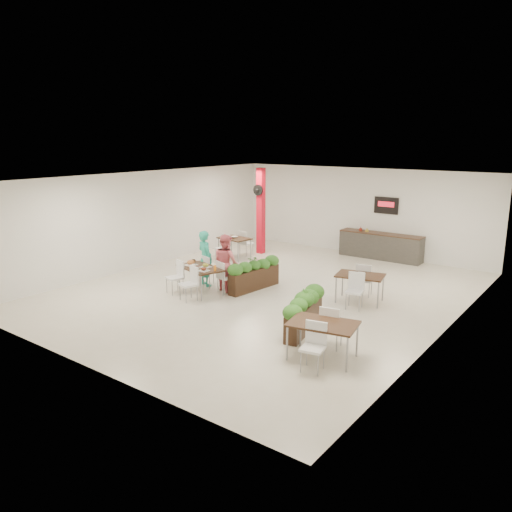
% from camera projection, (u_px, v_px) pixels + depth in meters
% --- Properties ---
extents(ground, '(12.00, 12.00, 0.00)m').
position_uv_depth(ground, '(267.00, 291.00, 14.26)').
color(ground, beige).
rests_on(ground, ground).
extents(room_shell, '(10.10, 12.10, 3.22)m').
position_uv_depth(room_shell, '(267.00, 222.00, 13.79)').
color(room_shell, white).
rests_on(room_shell, ground).
extents(red_column, '(0.40, 0.41, 3.20)m').
position_uv_depth(red_column, '(261.00, 210.00, 18.58)').
color(red_column, red).
rests_on(red_column, ground).
extents(service_counter, '(3.00, 0.64, 2.20)m').
position_uv_depth(service_counter, '(381.00, 245.00, 17.97)').
color(service_counter, '#322F2C').
rests_on(service_counter, ground).
extents(main_table, '(1.65, 1.91, 0.92)m').
position_uv_depth(main_table, '(200.00, 271.00, 13.94)').
color(main_table, black).
rests_on(main_table, ground).
extents(diner_man, '(0.69, 0.55, 1.64)m').
position_uv_depth(diner_man, '(205.00, 258.00, 14.64)').
color(diner_man, '#29B496').
rests_on(diner_man, ground).
extents(diner_woman, '(0.94, 0.83, 1.63)m').
position_uv_depth(diner_woman, '(226.00, 262.00, 14.17)').
color(diner_woman, '#F86E7B').
rests_on(diner_woman, ground).
extents(planter_left, '(0.56, 1.93, 1.01)m').
position_uv_depth(planter_left, '(254.00, 272.00, 14.30)').
color(planter_left, black).
rests_on(planter_left, ground).
extents(planter_right, '(0.73, 1.87, 0.99)m').
position_uv_depth(planter_right, '(304.00, 310.00, 11.20)').
color(planter_right, black).
rests_on(planter_right, ground).
extents(side_table_a, '(1.22, 1.66, 0.92)m').
position_uv_depth(side_table_a, '(235.00, 241.00, 18.02)').
color(side_table_a, black).
rests_on(side_table_a, ground).
extents(side_table_b, '(1.37, 1.67, 0.92)m').
position_uv_depth(side_table_b, '(360.00, 279.00, 13.19)').
color(side_table_b, black).
rests_on(side_table_b, ground).
extents(side_table_c, '(1.47, 1.67, 0.92)m').
position_uv_depth(side_table_c, '(323.00, 328.00, 9.77)').
color(side_table_c, black).
rests_on(side_table_c, ground).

